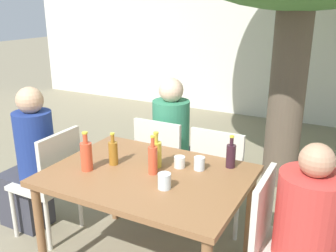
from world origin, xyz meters
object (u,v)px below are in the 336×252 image
at_px(wine_bottle_0, 231,155).
at_px(drinking_glass_1, 164,181).
at_px(drinking_glass_2, 180,162).
at_px(person_seated_1, 321,252).
at_px(person_seated_2, 175,148).
at_px(soda_bottle_3, 153,159).
at_px(patio_chair_2, 163,160).
at_px(oil_cruet_1, 156,153).
at_px(patio_chair_1, 279,240).
at_px(soda_bottle_4, 86,155).
at_px(dining_table_front, 148,184).
at_px(patio_chair_3, 220,172).
at_px(amber_bottle_2, 113,152).
at_px(patio_chair_0, 52,177).
at_px(drinking_glass_0, 199,163).
at_px(person_seated_0, 30,168).

bearing_deg(wine_bottle_0, drinking_glass_1, -118.00).
bearing_deg(drinking_glass_2, person_seated_1, -10.60).
relative_size(person_seated_2, wine_bottle_0, 5.32).
bearing_deg(drinking_glass_1, soda_bottle_3, 138.12).
xyz_separation_m(patio_chair_2, oil_cruet_1, (0.27, -0.61, 0.34)).
relative_size(oil_cruet_1, soda_bottle_3, 0.95).
distance_m(patio_chair_1, oil_cruet_1, 0.98).
height_order(patio_chair_2, soda_bottle_4, soda_bottle_4).
xyz_separation_m(dining_table_front, patio_chair_3, (0.27, 0.73, -0.16)).
bearing_deg(patio_chair_2, soda_bottle_4, 81.74).
relative_size(patio_chair_1, person_seated_2, 0.74).
relative_size(patio_chair_1, patio_chair_3, 1.00).
relative_size(oil_cruet_1, amber_bottle_2, 1.08).
bearing_deg(patio_chair_3, patio_chair_0, 31.70).
relative_size(patio_chair_2, person_seated_2, 0.74).
relative_size(wine_bottle_0, drinking_glass_2, 2.94).
distance_m(person_seated_1, amber_bottle_2, 1.47).
bearing_deg(patio_chair_0, soda_bottle_4, 73.54).
bearing_deg(soda_bottle_3, soda_bottle_4, -159.66).
bearing_deg(patio_chair_3, drinking_glass_0, 92.31).
relative_size(patio_chair_1, person_seated_1, 0.79).
xyz_separation_m(patio_chair_1, drinking_glass_0, (-0.62, 0.21, 0.29)).
distance_m(amber_bottle_2, drinking_glass_2, 0.48).
relative_size(person_seated_0, drinking_glass_0, 13.68).
bearing_deg(drinking_glass_0, soda_bottle_3, -141.14).
height_order(dining_table_front, drinking_glass_0, drinking_glass_0).
bearing_deg(wine_bottle_0, person_seated_0, -167.61).
bearing_deg(patio_chair_3, person_seated_0, 27.22).
relative_size(dining_table_front, oil_cruet_1, 5.22).
relative_size(dining_table_front, patio_chair_0, 1.46).
distance_m(person_seated_1, drinking_glass_2, 1.05).
distance_m(dining_table_front, drinking_glass_2, 0.27).
bearing_deg(person_seated_0, dining_table_front, 90.00).
bearing_deg(soda_bottle_4, person_seated_0, 168.59).
bearing_deg(wine_bottle_0, patio_chair_1, -38.95).
xyz_separation_m(wine_bottle_0, drinking_glass_2, (-0.32, -0.17, -0.05)).
distance_m(drinking_glass_0, drinking_glass_1, 0.37).
bearing_deg(person_seated_2, patio_chair_1, 140.77).
bearing_deg(patio_chair_1, patio_chair_0, 90.00).
bearing_deg(amber_bottle_2, patio_chair_0, -178.86).
xyz_separation_m(patio_chair_0, oil_cruet_1, (0.91, 0.12, 0.34)).
relative_size(patio_chair_2, oil_cruet_1, 3.58).
height_order(dining_table_front, patio_chair_2, patio_chair_2).
height_order(patio_chair_3, person_seated_1, person_seated_1).
relative_size(patio_chair_2, drinking_glass_1, 9.19).
xyz_separation_m(patio_chair_2, person_seated_2, (0.00, 0.23, 0.03)).
xyz_separation_m(soda_bottle_3, drinking_glass_2, (0.11, 0.18, -0.07)).
relative_size(patio_chair_1, soda_bottle_3, 3.38).
bearing_deg(drinking_glass_2, soda_bottle_4, -148.49).
bearing_deg(oil_cruet_1, patio_chair_0, -172.42).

